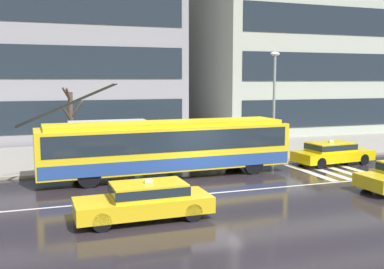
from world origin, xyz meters
name	(u,v)px	position (x,y,z in m)	size (l,w,h in m)	color
ground_plane	(210,186)	(0.00, 0.00, 0.00)	(160.00, 160.00, 0.00)	#272128
sidewalk_slab	(158,153)	(0.00, 9.29, 0.07)	(80.00, 10.00, 0.14)	gray
crosswalk_stripe_edge_near	(309,172)	(5.95, 1.15, 0.00)	(0.44, 4.40, 0.01)	beige
crosswalk_stripe_inner_a	(324,171)	(6.85, 1.15, 0.00)	(0.44, 4.40, 0.01)	beige
crosswalk_stripe_center	(338,170)	(7.75, 1.15, 0.00)	(0.44, 4.40, 0.01)	beige
crosswalk_stripe_inner_b	(352,169)	(8.65, 1.15, 0.00)	(0.44, 4.40, 0.01)	beige
lane_centre_line	(220,192)	(0.00, -1.20, 0.00)	(72.00, 0.14, 0.01)	silver
trolleybus	(167,146)	(-1.24, 2.70, 1.51)	(13.21, 2.88, 4.61)	yellow
taxi_ahead_of_bus	(332,152)	(8.37, 2.58, 0.70)	(4.67, 2.13, 1.39)	yellow
taxi_oncoming_near	(145,199)	(-3.83, -3.71, 0.70)	(4.66, 1.82, 1.39)	yellow
bus_shelter	(108,132)	(-3.70, 5.87, 1.94)	(4.15, 1.53, 2.43)	gray
pedestrian_at_shelter	(80,144)	(-5.07, 7.02, 1.16)	(0.43, 0.43, 1.72)	#2C224B
pedestrian_approaching_curb	(136,132)	(-1.99, 6.70, 1.81)	(1.59, 1.59, 2.02)	black
pedestrian_walking_past	(218,133)	(2.82, 5.97, 1.65)	(1.32, 1.32, 1.92)	#584647
pedestrian_waiting_by_pole	(170,141)	(0.14, 6.91, 1.14)	(0.44, 0.44, 1.69)	#202230
street_lamp	(274,95)	(6.05, 5.15, 3.87)	(0.60, 0.32, 6.25)	gray
street_tree_bare	(71,123)	(-5.52, 7.50, 2.36)	(1.24, 0.99, 4.22)	#4C3B36
office_tower_corner_right	(335,9)	(20.08, 18.76, 11.48)	(26.95, 12.34, 22.94)	#AEB7A8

